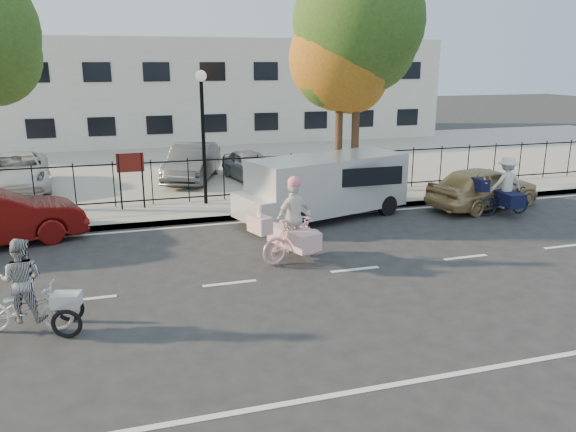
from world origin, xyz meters
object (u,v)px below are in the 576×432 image
object	(u,v)px
lamppost	(202,114)
zebra_trike	(24,296)
gold_sedan	(483,187)
lot_car_b	(17,171)
white_van	(325,184)
lot_car_c	(192,162)
bull_bike	(505,192)
lot_car_d	(250,165)
unicorn_bike	(293,230)

from	to	relation	value
lamppost	zebra_trike	distance (m)	9.45
gold_sedan	lot_car_b	world-z (taller)	lot_car_b
white_van	lot_car_c	world-z (taller)	white_van
bull_bike	gold_sedan	world-z (taller)	bull_bike
lot_car_d	gold_sedan	bearing A→B (deg)	-51.97
lot_car_b	zebra_trike	bearing A→B (deg)	-88.58
bull_bike	lot_car_c	world-z (taller)	bull_bike
white_van	lot_car_d	xyz separation A→B (m)	(-1.10, 5.62, -0.32)
lamppost	bull_bike	world-z (taller)	lamppost
lot_car_c	gold_sedan	bearing A→B (deg)	-16.86
lamppost	lot_car_d	xyz separation A→B (m)	(2.29, 3.32, -2.37)
unicorn_bike	lot_car_c	xyz separation A→B (m)	(-1.19, 9.75, 0.08)
unicorn_bike	bull_bike	size ratio (longest dim) A/B	1.07
zebra_trike	unicorn_bike	xyz separation A→B (m)	(5.72, 2.18, 0.10)
gold_sedan	lot_car_b	xyz separation A→B (m)	(-15.24, 6.82, 0.11)
lot_car_d	zebra_trike	bearing A→B (deg)	-130.81
unicorn_bike	lot_car_d	bearing A→B (deg)	-26.56
bull_bike	lot_car_c	xyz separation A→B (m)	(-8.90, 7.56, 0.12)
lamppost	bull_bike	distance (m)	9.95
bull_bike	lot_car_d	world-z (taller)	bull_bike
unicorn_bike	gold_sedan	xyz separation A→B (m)	(7.62, 3.18, -0.08)
lamppost	white_van	xyz separation A→B (m)	(3.39, -2.30, -2.04)
lot_car_b	unicorn_bike	bearing A→B (deg)	-60.14
zebra_trike	lot_car_b	size ratio (longest dim) A/B	0.43
lamppost	unicorn_bike	world-z (taller)	lamppost
gold_sedan	lot_car_c	size ratio (longest dim) A/B	0.95
zebra_trike	lot_car_c	bearing A→B (deg)	-8.07
unicorn_bike	lot_car_c	distance (m)	9.83
unicorn_bike	bull_bike	bearing A→B (deg)	-94.29
bull_bike	lot_car_c	bearing A→B (deg)	50.73
zebra_trike	white_van	size ratio (longest dim) A/B	0.35
lot_car_c	lot_car_d	xyz separation A→B (m)	(2.21, -0.64, -0.12)
lot_car_b	lot_car_c	size ratio (longest dim) A/B	1.10
zebra_trike	bull_bike	xyz separation A→B (m)	(13.43, 4.38, 0.07)
lot_car_c	lot_car_d	bearing A→B (deg)	3.77
lot_car_b	white_van	bearing A→B (deg)	-41.19
lot_car_b	bull_bike	bearing A→B (deg)	-34.43
bull_bike	lamppost	bearing A→B (deg)	69.23
lot_car_b	lot_car_c	world-z (taller)	lot_car_c
unicorn_bike	lot_car_d	xyz separation A→B (m)	(1.02, 9.12, -0.04)
white_van	lot_car_b	size ratio (longest dim) A/B	1.22
lamppost	zebra_trike	bearing A→B (deg)	-119.17
zebra_trike	white_van	distance (m)	9.68
bull_bike	gold_sedan	xyz separation A→B (m)	(-0.08, 0.98, -0.05)
lot_car_b	lot_car_d	size ratio (longest dim) A/B	1.37
gold_sedan	lot_car_b	size ratio (longest dim) A/B	0.86
lamppost	gold_sedan	size ratio (longest dim) A/B	1.05
lot_car_b	lot_car_d	world-z (taller)	lot_car_b
zebra_trike	lot_car_b	distance (m)	12.33
zebra_trike	lot_car_c	world-z (taller)	zebra_trike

